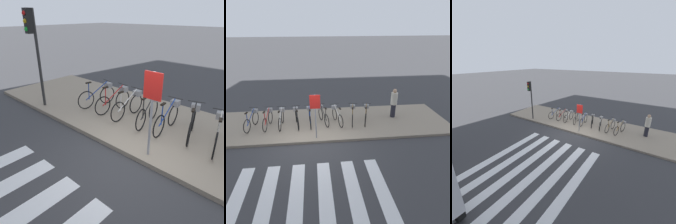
% 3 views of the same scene
% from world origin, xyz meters
% --- Properties ---
extents(ground_plane, '(120.00, 120.00, 0.00)m').
position_xyz_m(ground_plane, '(0.00, 0.00, 0.00)').
color(ground_plane, '#38383A').
extents(sidewalk, '(14.10, 3.73, 0.12)m').
position_xyz_m(sidewalk, '(0.00, 1.86, 0.06)').
color(sidewalk, gray).
rests_on(sidewalk, ground_plane).
extents(parked_bicycle_0, '(0.50, 1.53, 0.96)m').
position_xyz_m(parked_bicycle_0, '(-2.80, 1.68, 0.55)').
color(parked_bicycle_0, black).
rests_on(parked_bicycle_0, sidewalk).
extents(parked_bicycle_1, '(0.46, 1.55, 0.96)m').
position_xyz_m(parked_bicycle_1, '(-2.05, 1.71, 0.55)').
color(parked_bicycle_1, black).
rests_on(parked_bicycle_1, sidewalk).
extents(parked_bicycle_2, '(0.46, 1.56, 0.96)m').
position_xyz_m(parked_bicycle_2, '(-1.42, 1.68, 0.55)').
color(parked_bicycle_2, black).
rests_on(parked_bicycle_2, sidewalk).
extents(parked_bicycle_3, '(0.46, 1.54, 0.96)m').
position_xyz_m(parked_bicycle_3, '(-0.67, 1.69, 0.55)').
color(parked_bicycle_3, black).
rests_on(parked_bicycle_3, sidewalk).
extents(parked_bicycle_4, '(0.46, 1.56, 0.96)m').
position_xyz_m(parked_bicycle_4, '(-0.03, 1.71, 0.55)').
color(parked_bicycle_4, black).
rests_on(parked_bicycle_4, sidewalk).
extents(parked_bicycle_5, '(0.59, 1.51, 0.96)m').
position_xyz_m(parked_bicycle_5, '(0.63, 1.83, 0.55)').
color(parked_bicycle_5, black).
rests_on(parked_bicycle_5, sidewalk).
extents(parked_bicycle_6, '(0.53, 1.52, 0.96)m').
position_xyz_m(parked_bicycle_6, '(1.33, 1.73, 0.55)').
color(parked_bicycle_6, black).
rests_on(parked_bicycle_6, sidewalk).
extents(traffic_light, '(0.24, 0.40, 3.27)m').
position_xyz_m(traffic_light, '(-4.34, 0.24, 2.48)').
color(traffic_light, '#2D2D2D').
rests_on(traffic_light, sidewalk).
extents(sign_post, '(0.44, 0.07, 2.02)m').
position_xyz_m(sign_post, '(0.25, 0.29, 1.50)').
color(sign_post, '#99999E').
rests_on(sign_post, sidewalk).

